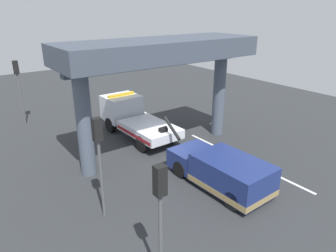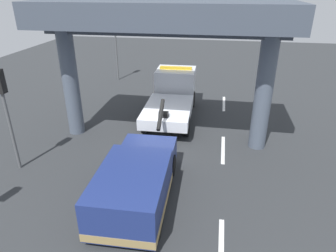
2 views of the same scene
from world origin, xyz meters
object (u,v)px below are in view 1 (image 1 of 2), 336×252
Objects in this scene: towed_van_green at (222,172)px; traffic_light_mid at (18,79)px; traffic_light_near at (160,200)px; traffic_light_far at (98,147)px; tow_truck_white at (133,117)px.

traffic_light_mid is at bearing 20.68° from towed_van_green.
traffic_light_far is at bearing -0.00° from traffic_light_near.
towed_van_green is 1.25× the size of traffic_light_far.
traffic_light_mid is at bearing 0.00° from traffic_light_far.
tow_truck_white is 1.74× the size of traffic_light_far.
traffic_light_near is at bearing 153.62° from tow_truck_white.
towed_van_green is at bearing -179.84° from tow_truck_white.
traffic_light_far is 0.92× the size of traffic_light_mid.
traffic_light_mid is (6.17, 5.37, 2.10)m from tow_truck_white.
towed_van_green is 15.48m from traffic_light_mid.
traffic_light_near is 0.88× the size of traffic_light_mid.
traffic_light_mid reaches higher than tow_truck_white.
traffic_light_mid reaches higher than traffic_light_near.
tow_truck_white is 8.88m from traffic_light_far.
towed_van_green is 1.15× the size of traffic_light_mid.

